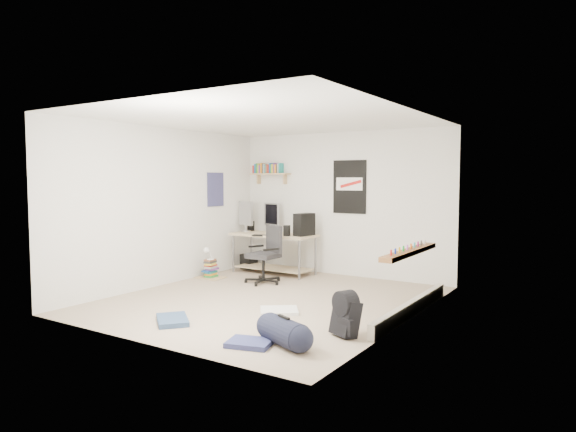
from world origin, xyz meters
The scene contains 26 objects.
floor centered at (0.00, 0.00, -0.01)m, with size 4.00×4.50×0.01m, color gray.
ceiling centered at (0.00, 0.00, 2.50)m, with size 4.00×4.50×0.01m, color white.
back_wall centered at (0.00, 2.25, 1.25)m, with size 4.00×0.01×2.50m, color silver.
left_wall centered at (-2.00, 0.00, 1.25)m, with size 0.01×4.50×2.50m, color silver.
right_wall centered at (2.00, 0.00, 1.25)m, with size 0.01×4.50×2.50m, color silver.
desk centered at (-1.08, 1.71, 0.36)m, with size 1.52×0.67×0.70m, color #C6B589.
monitor_left centered at (-1.73, 1.75, 0.92)m, with size 0.40×0.10×0.44m, color #96979B.
monitor_right centered at (-1.31, 1.98, 0.90)m, with size 0.37×0.09×0.41m, color #96959A.
pc_tower centered at (-0.47, 1.74, 0.90)m, with size 0.18×0.38×0.40m, color black.
keyboard centered at (-1.11, 1.44, 0.71)m, with size 0.38×0.13×0.02m, color black.
speaker_left centered at (-1.74, 1.91, 0.79)m, with size 0.10×0.10×0.20m, color black.
speaker_right centered at (-0.68, 1.53, 0.80)m, with size 0.10×0.10×0.20m, color black.
office_chair centered at (-0.74, 0.92, 0.49)m, with size 0.61×0.61×0.94m, color black.
wall_shelf centered at (-1.45, 2.14, 1.78)m, with size 0.80×0.22×0.24m, color tan.
poster_back_wall centered at (0.15, 2.23, 1.55)m, with size 0.62×0.03×0.92m, color black.
poster_left_wall centered at (-1.99, 1.20, 1.50)m, with size 0.02×0.42×0.60m, color navy.
window centered at (1.95, 0.30, 1.45)m, with size 0.10×1.50×1.26m, color brown.
baseboard_heater centered at (1.96, 0.30, 0.09)m, with size 0.08×2.50×0.18m, color #B7B2A8.
backpack centered at (1.65, -0.91, 0.20)m, with size 0.29×0.23×0.38m, color black.
duffel_bag centered at (1.26, -1.53, 0.14)m, with size 0.28×0.28×0.55m, color black.
tshirt centered at (0.49, -0.47, 0.02)m, with size 0.47×0.40×0.04m, color silver.
jeans_a centered at (-0.30, -1.54, 0.03)m, with size 0.54×0.34×0.06m, color navy.
jeans_b centered at (0.97, -1.72, 0.03)m, with size 0.44×0.33×0.05m, color navy.
book_stack centered at (-1.75, 0.78, 0.15)m, with size 0.39×0.32×0.26m, color brown.
desk_lamp centered at (-1.73, 0.76, 0.38)m, with size 0.11×0.19×0.19m, color white.
subwoofer centered at (-1.75, 1.86, 0.14)m, with size 0.24×0.24×0.27m, color black.
Camera 1 is at (4.05, -5.79, 1.69)m, focal length 32.00 mm.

